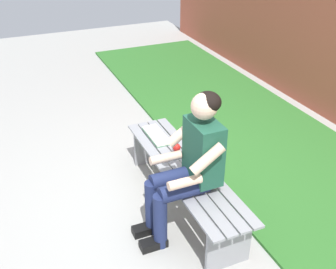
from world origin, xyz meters
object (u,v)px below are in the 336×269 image
at_px(bench_near, 184,175).
at_px(apple, 177,147).
at_px(book_open, 157,135).
at_px(person_seated, 189,162).

relative_size(bench_near, apple, 24.94).
bearing_deg(book_open, apple, -167.91).
xyz_separation_m(bench_near, apple, (0.26, -0.05, 0.13)).
relative_size(person_seated, apple, 17.00).
height_order(person_seated, book_open, person_seated).
relative_size(apple, book_open, 0.18).
height_order(person_seated, apple, person_seated).
xyz_separation_m(person_seated, book_open, (0.87, -0.08, -0.24)).
xyz_separation_m(person_seated, apple, (0.55, -0.15, -0.21)).
bearing_deg(bench_near, book_open, 2.11).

